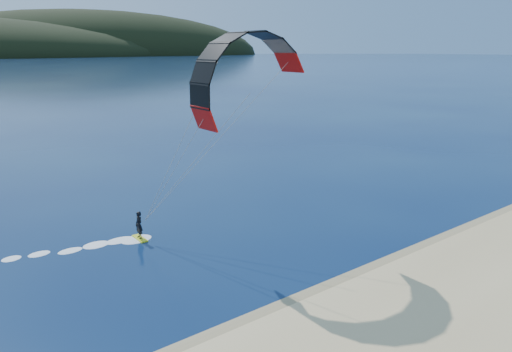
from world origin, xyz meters
The scene contains 2 objects.
wet_sand centered at (0.00, 4.50, 0.05)m, with size 220.00×2.50×0.10m.
kitesurfer_near centered at (6.15, 13.13, 8.78)m, with size 20.48×6.98×12.46m.
Camera 1 is at (-10.04, -9.38, 11.69)m, focal length 32.74 mm.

